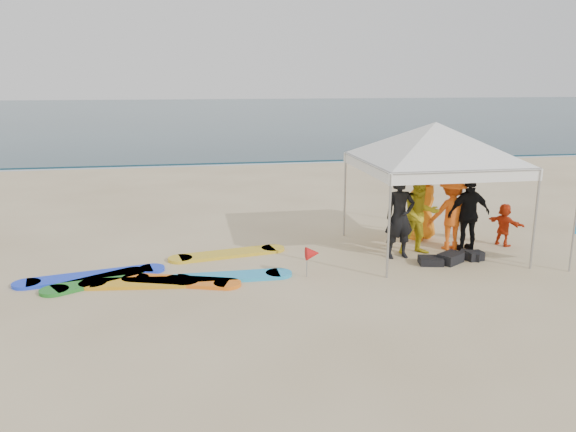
# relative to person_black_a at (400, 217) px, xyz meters

# --- Properties ---
(ground) EXTENTS (120.00, 120.00, 0.00)m
(ground) POSITION_rel_person_black_a_xyz_m (-2.16, -3.11, -0.94)
(ground) COLOR beige
(ground) RESTS_ON ground
(ocean) EXTENTS (160.00, 84.00, 0.08)m
(ocean) POSITION_rel_person_black_a_xyz_m (-2.16, 56.89, -0.90)
(ocean) COLOR #0C2633
(ocean) RESTS_ON ground
(shoreline_foam) EXTENTS (160.00, 1.20, 0.01)m
(shoreline_foam) POSITION_rel_person_black_a_xyz_m (-2.16, 15.09, -0.94)
(shoreline_foam) COLOR silver
(shoreline_foam) RESTS_ON ground
(person_black_a) EXTENTS (0.72, 0.50, 1.89)m
(person_black_a) POSITION_rel_person_black_a_xyz_m (0.00, 0.00, 0.00)
(person_black_a) COLOR black
(person_black_a) RESTS_ON ground
(person_yellow) EXTENTS (0.96, 0.77, 1.88)m
(person_yellow) POSITION_rel_person_black_a_xyz_m (0.54, 0.16, -0.00)
(person_yellow) COLOR gold
(person_yellow) RESTS_ON ground
(person_orange_a) EXTENTS (1.14, 0.66, 1.75)m
(person_orange_a) POSITION_rel_person_black_a_xyz_m (1.44, 0.41, -0.07)
(person_orange_a) COLOR #FF6216
(person_orange_a) RESTS_ON ground
(person_black_b) EXTENTS (1.05, 0.47, 1.77)m
(person_black_b) POSITION_rel_person_black_a_xyz_m (1.78, 0.22, -0.06)
(person_black_b) COLOR black
(person_black_b) RESTS_ON ground
(person_orange_b) EXTENTS (1.09, 0.97, 1.88)m
(person_orange_b) POSITION_rel_person_black_a_xyz_m (1.13, 1.31, -0.01)
(person_orange_b) COLOR orange
(person_orange_b) RESTS_ON ground
(person_seated) EXTENTS (0.68, 1.00, 1.03)m
(person_seated) POSITION_rel_person_black_a_xyz_m (2.85, 0.46, -0.43)
(person_seated) COLOR red
(person_seated) RESTS_ON ground
(canopy_tent) EXTENTS (4.54, 4.54, 3.43)m
(canopy_tent) POSITION_rel_person_black_a_xyz_m (0.90, 0.38, 2.04)
(canopy_tent) COLOR #A5A5A8
(canopy_tent) RESTS_ON ground
(marker_pennant) EXTENTS (0.28, 0.28, 0.64)m
(marker_pennant) POSITION_rel_person_black_a_xyz_m (-2.19, -0.91, -0.45)
(marker_pennant) COLOR #A5A5A8
(marker_pennant) RESTS_ON ground
(gear_pile) EXTENTS (1.58, 0.73, 0.22)m
(gear_pile) POSITION_rel_person_black_a_xyz_m (1.08, -0.54, -0.85)
(gear_pile) COLOR black
(gear_pile) RESTS_ON ground
(surfboard_spread) EXTENTS (5.21, 2.67, 0.07)m
(surfboard_spread) POSITION_rel_person_black_a_xyz_m (-5.19, -0.33, -0.91)
(surfboard_spread) COLOR #207824
(surfboard_spread) RESTS_ON ground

